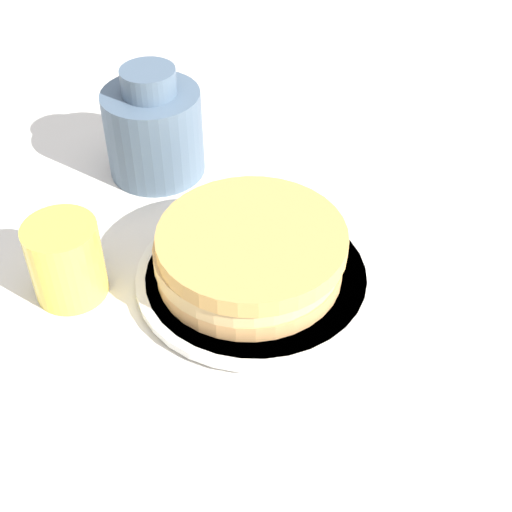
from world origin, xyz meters
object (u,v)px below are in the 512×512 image
pancake_stack (250,253)px  juice_glass (66,260)px  plate (256,277)px  cream_jug (154,129)px

pancake_stack → juice_glass: juice_glass is taller
pancake_stack → plate: bearing=-103.7°
plate → cream_jug: bearing=16.2°
plate → cream_jug: 0.22m
plate → cream_jug: (0.20, 0.06, 0.05)m
pancake_stack → cream_jug: 0.21m
plate → pancake_stack: (0.00, 0.01, 0.03)m
pancake_stack → cream_jug: bearing=14.8°
pancake_stack → juice_glass: (0.03, 0.16, 0.00)m
juice_glass → pancake_stack: bearing=-101.3°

